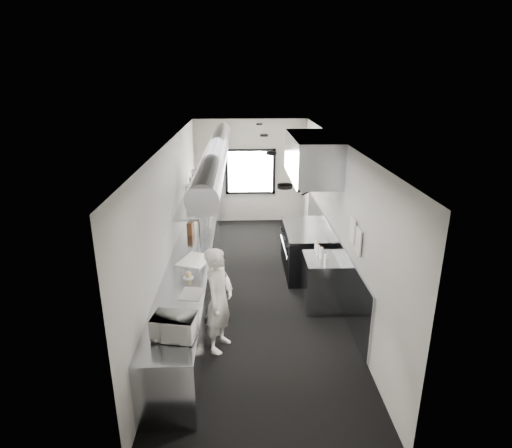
{
  "coord_description": "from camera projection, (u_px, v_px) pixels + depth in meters",
  "views": [
    {
      "loc": [
        -0.26,
        -7.34,
        3.88
      ],
      "look_at": [
        -0.0,
        -0.2,
        1.37
      ],
      "focal_mm": 29.8,
      "sensor_mm": 36.0,
      "label": 1
    }
  ],
  "objects": [
    {
      "name": "small_plate",
      "position": [
        188.0,
        278.0,
        6.58
      ],
      "size": [
        0.21,
        0.21,
        0.01
      ],
      "primitive_type": "cylinder",
      "rotation": [
        0.0,
        0.0,
        -0.37
      ],
      "color": "silver",
      "rests_on": "prep_counter"
    },
    {
      "name": "notice_sheet_b",
      "position": [
        358.0,
        241.0,
        6.29
      ],
      "size": [
        0.02,
        0.28,
        0.38
      ],
      "primitive_type": "cube",
      "color": "silver",
      "rests_on": "wall_right"
    },
    {
      "name": "microwave",
      "position": [
        174.0,
        327.0,
        5.06
      ],
      "size": [
        0.53,
        0.44,
        0.29
      ],
      "primitive_type": "imported",
      "rotation": [
        0.0,
        0.0,
        -0.17
      ],
      "color": "white",
      "rests_on": "prep_counter"
    },
    {
      "name": "plate_stack_c",
      "position": [
        195.0,
        185.0,
        8.8
      ],
      "size": [
        0.23,
        0.23,
        0.32
      ],
      "primitive_type": "cylinder",
      "rotation": [
        0.0,
        0.0,
        0.04
      ],
      "color": "silver",
      "rests_on": "pass_shelf"
    },
    {
      "name": "squeeze_bottle_c",
      "position": [
        321.0,
        253.0,
        7.27
      ],
      "size": [
        0.08,
        0.08,
        0.19
      ],
      "primitive_type": "cylinder",
      "rotation": [
        0.0,
        0.0,
        -0.29
      ],
      "color": "silver",
      "rests_on": "bottle_station"
    },
    {
      "name": "wall_front",
      "position": [
        271.0,
        355.0,
        3.98
      ],
      "size": [
        3.0,
        0.02,
        2.8
      ],
      "primitive_type": "cube",
      "color": "#B2AFA9",
      "rests_on": "floor"
    },
    {
      "name": "squeeze_bottle_e",
      "position": [
        316.0,
        246.0,
        7.58
      ],
      "size": [
        0.07,
        0.07,
        0.2
      ],
      "primitive_type": "cylinder",
      "rotation": [
        0.0,
        0.0,
        0.11
      ],
      "color": "silver",
      "rests_on": "bottle_station"
    },
    {
      "name": "plate_stack_d",
      "position": [
        198.0,
        179.0,
        9.08
      ],
      "size": [
        0.35,
        0.35,
        0.41
      ],
      "primitive_type": "cylinder",
      "rotation": [
        0.0,
        0.0,
        0.38
      ],
      "color": "silver",
      "rests_on": "pass_shelf"
    },
    {
      "name": "bottle_station",
      "position": [
        323.0,
        282.0,
        7.44
      ],
      "size": [
        0.65,
        0.8,
        0.9
      ],
      "primitive_type": "cube",
      "color": "#9CA5AB",
      "rests_on": "floor"
    },
    {
      "name": "hvac_duct",
      "position": [
        216.0,
        152.0,
        7.72
      ],
      "size": [
        0.4,
        6.4,
        0.4
      ],
      "primitive_type": "cylinder",
      "rotation": [
        1.57,
        0.0,
        0.0
      ],
      "color": "#93969B",
      "rests_on": "ceiling"
    },
    {
      "name": "deli_tub_a",
      "position": [
        156.0,
        329.0,
        5.17
      ],
      "size": [
        0.17,
        0.17,
        0.11
      ],
      "primitive_type": "cylinder",
      "rotation": [
        0.0,
        0.0,
        0.1
      ],
      "color": "silver",
      "rests_on": "prep_counter"
    },
    {
      "name": "far_work_table",
      "position": [
        207.0,
        214.0,
        11.04
      ],
      "size": [
        0.7,
        1.2,
        0.9
      ],
      "primitive_type": "cube",
      "color": "#9CA5AB",
      "rests_on": "floor"
    },
    {
      "name": "wall_left",
      "position": [
        173.0,
        220.0,
        7.7
      ],
      "size": [
        0.02,
        8.0,
        2.8
      ],
      "primitive_type": "cube",
      "color": "#B2AFA9",
      "rests_on": "floor"
    },
    {
      "name": "plate_stack_b",
      "position": [
        192.0,
        193.0,
        8.16
      ],
      "size": [
        0.3,
        0.3,
        0.33
      ],
      "primitive_type": "cylinder",
      "rotation": [
        0.0,
        0.0,
        0.2
      ],
      "color": "silver",
      "rests_on": "pass_shelf"
    },
    {
      "name": "notice_sheet_a",
      "position": [
        353.0,
        230.0,
        6.6
      ],
      "size": [
        0.02,
        0.28,
        0.38
      ],
      "primitive_type": "cube",
      "color": "silver",
      "rests_on": "wall_right"
    },
    {
      "name": "wall_back",
      "position": [
        250.0,
        172.0,
        11.52
      ],
      "size": [
        3.0,
        0.02,
        2.8
      ],
      "primitive_type": "cube",
      "color": "#B2AFA9",
      "rests_on": "floor"
    },
    {
      "name": "prep_counter",
      "position": [
        192.0,
        279.0,
        7.55
      ],
      "size": [
        0.7,
        6.0,
        0.9
      ],
      "primitive_type": "cube",
      "color": "#9CA5AB",
      "rests_on": "floor"
    },
    {
      "name": "pass_shelf",
      "position": [
        195.0,
        197.0,
        8.6
      ],
      "size": [
        0.45,
        3.0,
        0.68
      ],
      "color": "#9CA5AB",
      "rests_on": "prep_counter"
    },
    {
      "name": "plate_stack_a",
      "position": [
        192.0,
        197.0,
        7.98
      ],
      "size": [
        0.28,
        0.28,
        0.27
      ],
      "primitive_type": "cylinder",
      "rotation": [
        0.0,
        0.0,
        -0.23
      ],
      "color": "silver",
      "rests_on": "pass_shelf"
    },
    {
      "name": "deli_tub_b",
      "position": [
        158.0,
        318.0,
        5.41
      ],
      "size": [
        0.14,
        0.14,
        0.09
      ],
      "primitive_type": "cylinder",
      "rotation": [
        0.0,
        0.0,
        0.04
      ],
      "color": "silver",
      "rests_on": "prep_counter"
    },
    {
      "name": "squeeze_bottle_a",
      "position": [
        326.0,
        262.0,
        6.95
      ],
      "size": [
        0.07,
        0.07,
        0.17
      ],
      "primitive_type": "cylinder",
      "rotation": [
        0.0,
        0.0,
        0.22
      ],
      "color": "silver",
      "rests_on": "bottle_station"
    },
    {
      "name": "floor",
      "position": [
        256.0,
        287.0,
        8.21
      ],
      "size": [
        3.0,
        8.0,
        0.01
      ],
      "primitive_type": "cube",
      "color": "black",
      "rests_on": "ground"
    },
    {
      "name": "wall_cladding",
      "position": [
        330.0,
        254.0,
        8.36
      ],
      "size": [
        0.03,
        5.5,
        1.1
      ],
      "primitive_type": "cube",
      "color": "#9CA5AB",
      "rests_on": "wall_right"
    },
    {
      "name": "line_cook",
      "position": [
        219.0,
        300.0,
        6.14
      ],
      "size": [
        0.57,
        0.69,
        1.61
      ],
      "primitive_type": "imported",
      "rotation": [
        0.0,
        0.0,
        1.2
      ],
      "color": "white",
      "rests_on": "floor"
    },
    {
      "name": "ceiling",
      "position": [
        256.0,
        141.0,
        7.28
      ],
      "size": [
        3.0,
        8.0,
        0.01
      ],
      "primitive_type": "cube",
      "color": "silver",
      "rests_on": "wall_back"
    },
    {
      "name": "pastry",
      "position": [
        188.0,
        274.0,
        6.57
      ],
      "size": [
        0.1,
        0.1,
        0.1
      ],
      "primitive_type": "sphere",
      "color": "tan",
      "rests_on": "small_plate"
    },
    {
      "name": "knife_block",
      "position": [
        191.0,
        228.0,
        8.37
      ],
      "size": [
        0.13,
        0.24,
        0.25
      ],
      "primitive_type": "cube",
      "rotation": [
        0.0,
        0.0,
        -0.13
      ],
      "color": "brown",
      "rests_on": "prep_counter"
    },
    {
      "name": "newspaper",
      "position": [
        192.0,
        294.0,
        6.1
      ],
      "size": [
        0.36,
        0.43,
        0.01
      ],
      "primitive_type": "cube",
      "rotation": [
        0.0,
        0.0,
        -0.15
      ],
      "color": "beige",
      "rests_on": "prep_counter"
    },
    {
      "name": "cutting_board",
      "position": [
        195.0,
        260.0,
        7.2
      ],
      "size": [
        0.64,
        0.72,
        0.02
      ],
      "primitive_type": "cube",
      "rotation": [
        0.0,
        0.0,
        -0.38
      ],
      "color": "silver",
      "rests_on": "prep_counter"
    },
    {
      "name": "exhaust_hood",
      "position": [
        312.0,
        157.0,
        8.12
      ],
      "size": [
        0.81,
        2.2,
        0.88
      ],
      "color": "#9CA5AB",
      "rests_on": "ceiling"
    },
    {
      "name": "service_window",
      "position": [
        250.0,
        172.0,
        11.49
      ],
      "size": [
        1.36,
        0.05,
        1.25
      ],
      "color": "white",
      "rests_on": "wall_back"
    },
    {
      "name": "squeeze_bottle_d",
      "position": [
        318.0,
        250.0,
        7.39
      ],
      "size": [
        0.08,
        0.08,
        0.19
      ],
      "primitive_type": "cylinder",
      "rotation": [
        0.0,
        0.0,
        0.38
      ],
      "color": "silver",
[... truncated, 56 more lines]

